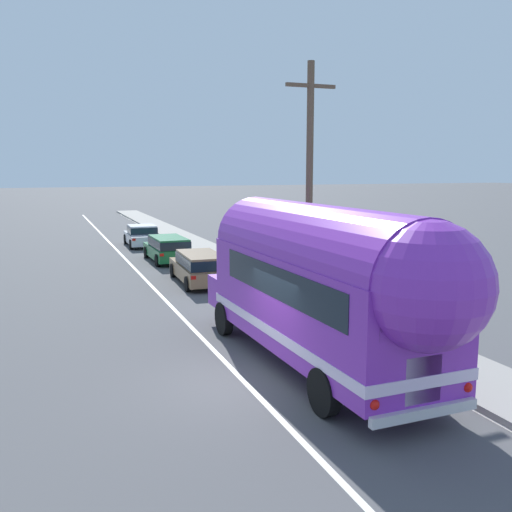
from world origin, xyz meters
The scene contains 8 objects.
ground_plane centered at (0.00, 0.00, 0.00)m, with size 300.00×300.00×0.00m, color #4C4C4F.
lane_markings centered at (1.82, 12.00, 0.00)m, with size 4.08×80.00×0.01m.
sidewalk_slab centered at (5.11, 10.00, 0.07)m, with size 2.32×90.00×0.15m, color gray.
utility_pole centered at (4.36, 5.58, 4.42)m, with size 1.80×0.24×8.50m.
painted_bus centered at (2.00, -0.11, 2.30)m, with size 2.79×10.68×4.12m.
car_lead centered at (2.08, 11.55, 0.79)m, with size 2.03×4.81×1.37m.
car_second centered at (2.03, 17.86, 0.79)m, with size 1.92×4.50×1.37m.
car_third centered at (1.79, 24.64, 0.73)m, with size 2.03×4.32×1.37m.
Camera 1 is at (-4.27, -11.92, 4.96)m, focal length 39.66 mm.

